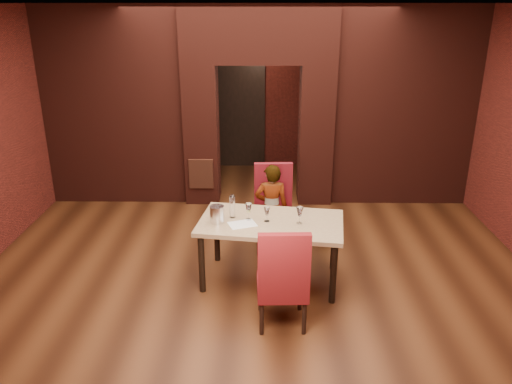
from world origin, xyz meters
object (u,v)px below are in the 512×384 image
dining_table (271,251)px  chair_near (282,275)px  water_bottle (232,206)px  chair_far (274,209)px  wine_glass_a (249,212)px  wine_glass_c (300,215)px  person_seated (271,208)px  wine_bucket (217,214)px  wine_glass_b (267,214)px  potted_plant (325,229)px

dining_table → chair_near: bearing=-75.0°
water_bottle → chair_near: bearing=-59.8°
chair_far → wine_glass_a: 0.96m
chair_far → wine_glass_c: (0.27, -0.95, 0.31)m
dining_table → chair_near: chair_near is taller
chair_near → person_seated: 1.68m
person_seated → wine_bucket: bearing=50.4°
chair_far → chair_near: chair_far is taller
wine_bucket → water_bottle: 0.23m
person_seated → wine_glass_a: (-0.28, -0.77, 0.28)m
dining_table → wine_glass_a: 0.57m
chair_near → person_seated: bearing=-88.9°
person_seated → wine_bucket: (-0.65, -0.85, 0.28)m
person_seated → wine_glass_c: (0.31, -0.87, 0.28)m
dining_table → wine_bucket: bearing=-167.6°
chair_near → wine_glass_a: (-0.37, 0.90, 0.32)m
wine_glass_b → potted_plant: size_ratio=0.42×
wine_glass_c → potted_plant: (0.45, 1.07, -0.68)m
water_bottle → wine_glass_a: bearing=-20.4°
dining_table → wine_bucket: (-0.63, -0.05, 0.50)m
chair_near → wine_glass_b: bearing=-81.6°
wine_glass_a → wine_bucket: size_ratio=1.00×
dining_table → chair_far: (0.06, 0.88, 0.18)m
water_bottle → wine_bucket: bearing=-138.2°
dining_table → chair_near: 0.89m
wine_glass_b → dining_table: bearing=11.1°
chair_far → wine_glass_b: 0.95m
wine_glass_a → water_bottle: size_ratio=0.72×
wine_glass_b → water_bottle: bearing=164.6°
wine_glass_b → water_bottle: 0.43m
person_seated → wine_glass_c: person_seated is taller
chair_far → person_seated: 0.10m
wine_bucket → person_seated: bearing=52.6°
water_bottle → wine_glass_c: bearing=-12.1°
wine_glass_b → wine_glass_a: bearing=169.2°
wine_glass_c → wine_glass_a: bearing=170.8°
chair_far → wine_glass_a: chair_far is taller
dining_table → chair_far: 0.90m
dining_table → wine_bucket: size_ratio=8.20×
wine_glass_c → wine_bucket: 0.96m
chair_near → wine_glass_c: size_ratio=5.54×
wine_bucket → wine_glass_c: bearing=-1.0°
potted_plant → chair_near: bearing=-109.9°
chair_far → dining_table: bearing=-96.9°
potted_plant → person_seated: bearing=-165.3°
person_seated → wine_bucket: person_seated is taller
chair_near → dining_table: bearing=-84.9°
chair_near → wine_bucket: bearing=-49.9°
person_seated → wine_glass_c: 0.96m
person_seated → potted_plant: bearing=-167.5°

